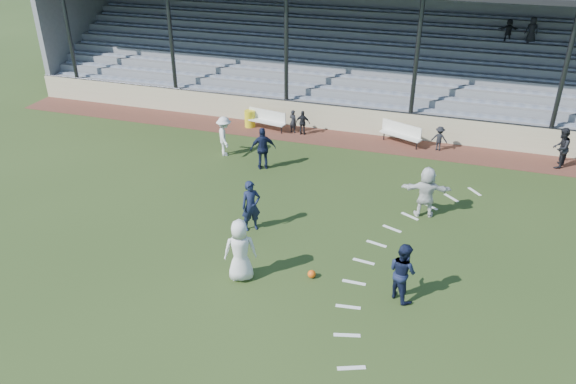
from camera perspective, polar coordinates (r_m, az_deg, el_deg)
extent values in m
plane|color=#273A17|center=(17.53, -2.50, -7.45)|extent=(90.00, 90.00, 0.00)
cube|color=#532A21|center=(26.40, 5.30, 5.39)|extent=(34.00, 2.00, 0.02)
cube|color=#C2B995|center=(27.13, 5.86, 7.35)|extent=(34.00, 0.18, 1.20)
cube|color=silver|center=(27.13, -2.27, 7.14)|extent=(2.04, 0.76, 0.06)
cube|color=silver|center=(27.23, -2.12, 7.79)|extent=(1.98, 0.43, 0.54)
cylinder|color=#282A2F|center=(27.63, -3.79, 6.99)|extent=(0.06, 0.06, 0.40)
cylinder|color=#282A2F|center=(26.82, -0.68, 6.38)|extent=(0.06, 0.06, 0.40)
cube|color=silver|center=(26.01, 11.35, 5.63)|extent=(2.00, 1.15, 0.06)
cube|color=silver|center=(26.12, 11.47, 6.31)|extent=(1.86, 0.84, 0.54)
cylinder|color=#282A2F|center=(26.48, 9.72, 5.66)|extent=(0.06, 0.06, 0.40)
cylinder|color=#282A2F|center=(25.73, 12.93, 4.65)|extent=(0.06, 0.06, 0.40)
cylinder|color=yellow|center=(27.63, -3.90, 7.45)|extent=(0.51, 0.51, 0.82)
sphere|color=#EC540D|center=(16.96, 2.42, -8.33)|extent=(0.25, 0.25, 0.25)
imported|color=silver|center=(16.49, -4.88, -5.93)|extent=(1.14, 0.97, 1.97)
imported|color=#141A37|center=(18.86, -3.78, -1.42)|extent=(0.79, 0.74, 1.80)
imported|color=#141A37|center=(16.06, 11.55, -7.93)|extent=(1.10, 1.08, 1.79)
imported|color=silver|center=(24.49, -6.47, 5.65)|extent=(1.12, 1.30, 1.75)
imported|color=#141A37|center=(23.10, -2.55, 4.43)|extent=(1.14, 0.86, 1.79)
imported|color=silver|center=(20.21, 13.87, 0.01)|extent=(1.80, 0.81, 1.87)
imported|color=black|center=(25.77, 25.98, 4.05)|extent=(0.91, 1.02, 1.73)
imported|color=black|center=(26.83, 0.52, 7.20)|extent=(0.47, 0.39, 1.11)
imported|color=black|center=(26.58, 1.51, 7.05)|extent=(0.70, 0.33, 1.16)
imported|color=black|center=(25.79, 15.13, 5.28)|extent=(0.75, 0.48, 1.10)
cube|color=gray|center=(27.64, 6.11, 7.74)|extent=(34.00, 0.80, 1.20)
cube|color=gray|center=(27.51, 6.23, 9.07)|extent=(33.00, 0.28, 0.10)
cube|color=gray|center=(28.31, 6.48, 8.65)|extent=(34.00, 0.80, 1.60)
cube|color=gray|center=(28.13, 6.62, 10.35)|extent=(33.00, 0.28, 0.10)
cube|color=gray|center=(28.98, 6.83, 9.52)|extent=(34.00, 0.80, 2.00)
cube|color=gray|center=(28.76, 6.99, 11.56)|extent=(33.00, 0.28, 0.10)
cube|color=gray|center=(29.67, 7.17, 10.36)|extent=(34.00, 0.80, 2.40)
cube|color=gray|center=(29.41, 7.36, 12.73)|extent=(33.00, 0.28, 0.10)
cube|color=gray|center=(30.36, 7.50, 11.15)|extent=(34.00, 0.80, 2.80)
cube|color=gray|center=(30.07, 7.71, 13.84)|extent=(33.00, 0.28, 0.10)
cube|color=gray|center=(31.06, 7.81, 11.91)|extent=(34.00, 0.80, 3.20)
cube|color=gray|center=(30.74, 8.05, 14.90)|extent=(33.00, 0.28, 0.10)
cube|color=gray|center=(31.77, 8.11, 12.63)|extent=(34.00, 0.80, 3.60)
cube|color=gray|center=(31.42, 8.38, 15.92)|extent=(33.00, 0.28, 0.10)
cube|color=gray|center=(32.48, 8.40, 13.32)|extent=(34.00, 0.80, 4.00)
cube|color=gray|center=(32.11, 8.70, 16.90)|extent=(33.00, 0.28, 0.10)
cube|color=gray|center=(33.19, 8.68, 13.98)|extent=(34.00, 0.80, 4.40)
cube|color=gray|center=(32.82, 9.00, 17.83)|extent=(33.00, 0.28, 0.10)
cube|color=gray|center=(33.54, 8.99, 15.87)|extent=(34.00, 0.40, 6.40)
cube|color=gray|center=(36.86, -19.95, 15.70)|extent=(0.30, 7.80, 6.40)
cylinder|color=#282A2F|center=(32.76, -21.25, 14.15)|extent=(0.20, 0.20, 6.50)
cylinder|color=#282A2F|center=(29.47, -11.70, 14.03)|extent=(0.20, 0.20, 6.50)
cylinder|color=#282A2F|center=(27.13, -0.17, 13.39)|extent=(0.20, 0.20, 6.50)
cylinder|color=#282A2F|center=(26.00, 12.81, 12.03)|extent=(0.20, 0.20, 6.50)
cylinder|color=#282A2F|center=(26.22, 26.09, 10.00)|extent=(0.20, 0.20, 6.50)
cylinder|color=#282A2F|center=(26.91, 5.93, 8.64)|extent=(34.00, 0.05, 0.05)
imported|color=black|center=(30.98, 23.55, 14.88)|extent=(0.68, 0.52, 1.25)
imported|color=black|center=(30.91, 21.50, 15.07)|extent=(1.05, 0.61, 1.08)
cube|color=silver|center=(22.77, 18.43, 0.04)|extent=(0.54, 0.61, 0.01)
cube|color=silver|center=(22.05, 16.26, -0.57)|extent=(0.59, 0.56, 0.01)
cube|color=silver|center=(21.28, 14.20, -1.38)|extent=(0.64, 0.51, 0.01)
cube|color=silver|center=(20.46, 12.28, -2.42)|extent=(0.67, 0.44, 0.01)
cube|color=silver|center=(19.60, 10.53, -3.69)|extent=(0.70, 0.37, 0.01)
cube|color=silver|center=(18.72, 8.98, -5.21)|extent=(0.71, 0.29, 0.01)
cube|color=silver|center=(17.83, 7.70, -7.01)|extent=(0.71, 0.21, 0.01)
cube|color=silver|center=(16.93, 6.72, -9.11)|extent=(0.70, 0.12, 0.01)
cube|color=silver|center=(16.04, 6.13, -11.52)|extent=(0.71, 0.21, 0.01)
cube|color=silver|center=(15.18, 6.01, -14.26)|extent=(0.71, 0.29, 0.01)
cube|color=silver|center=(14.36, 6.46, -17.34)|extent=(0.70, 0.37, 0.01)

